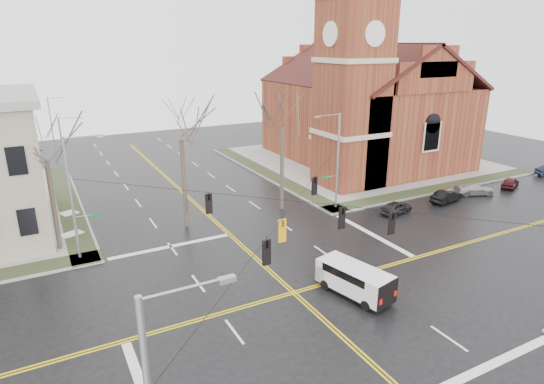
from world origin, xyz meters
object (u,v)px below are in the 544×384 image
streetlight_north_a (65,153)px  cargo_van (352,278)px  church (362,98)px  signal_pole_ne (336,159)px  parked_car_c (474,189)px  parked_car_d (510,182)px  signal_pole_nw (74,195)px  streetlight_north_b (52,124)px  tree_ne (282,122)px  tree_nw_far (45,155)px  parked_car_a (396,207)px  parked_car_b (446,196)px  tree_nw_near (181,133)px

streetlight_north_a → cargo_van: bearing=-65.1°
church → cargo_van: (-21.58, -26.57, -7.30)m
signal_pole_ne → parked_car_c: signal_pole_ne is taller
parked_car_c → parked_car_d: bearing=-70.3°
signal_pole_nw → streetlight_north_b: 36.51m
streetlight_north_a → tree_ne: tree_ne is taller
signal_pole_ne → tree_nw_far: (-23.99, 2.38, 2.59)m
tree_nw_far → parked_car_a: bearing=-12.3°
church → streetlight_north_b: bearing=146.8°
streetlight_north_b → parked_car_c: size_ratio=1.94×
signal_pole_nw → parked_car_b: (33.56, -3.76, -4.33)m
signal_pole_nw → parked_car_a: signal_pole_nw is taller
signal_pole_nw → parked_car_d: signal_pole_nw is taller
parked_car_a → tree_ne: tree_ne is taller
signal_pole_ne → parked_car_a: size_ratio=2.55×
parked_car_d → cargo_van: bearing=84.3°
church → signal_pole_nw: bearing=-159.8°
streetlight_north_b → tree_nw_near: (8.07, -34.12, 3.70)m
parked_car_c → tree_nw_near: 30.87m
parked_car_c → cargo_van: bearing=134.6°
signal_pole_ne → streetlight_north_b: size_ratio=1.12×
streetlight_north_a → parked_car_b: 38.82m
signal_pole_nw → parked_car_c: size_ratio=2.18×
tree_nw_far → parked_car_d: bearing=-7.5°
church → signal_pole_nw: size_ratio=3.06×
signal_pole_ne → tree_nw_near: 14.47m
streetlight_north_b → parked_car_d: size_ratio=2.35×
signal_pole_nw → parked_car_c: (38.11, -3.37, -4.35)m
cargo_van → parked_car_c: size_ratio=1.29×
parked_car_d → tree_nw_far: 45.96m
parked_car_a → streetlight_north_a: bearing=40.3°
streetlight_north_a → tree_nw_near: (8.07, -14.12, 3.70)m
streetlight_north_a → streetlight_north_b: same height
streetlight_north_a → tree_nw_far: size_ratio=0.77×
tree_nw_near → streetlight_north_b: bearing=103.3°
parked_car_c → tree_nw_far: tree_nw_far is taller
signal_pole_ne → parked_car_c: bearing=-12.3°
parked_car_d → parked_car_c: bearing=63.8°
cargo_van → tree_nw_near: bearing=96.9°
cargo_van → tree_ne: tree_ne is taller
tree_nw_near → tree_nw_far: bearing=180.0°
church → parked_car_d: 20.09m
church → tree_nw_far: (-37.43, -10.90, -0.89)m
streetlight_north_a → parked_car_d: streetlight_north_a is taller
parked_car_b → parked_car_d: size_ratio=1.10×
parked_car_a → tree_nw_far: size_ratio=0.34×
signal_pole_nw → parked_car_b: signal_pole_nw is taller
parked_car_b → parked_car_d: parked_car_b is taller
signal_pole_ne → parked_car_b: 12.33m
parked_car_c → tree_nw_near: (-29.37, 5.75, 7.57)m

